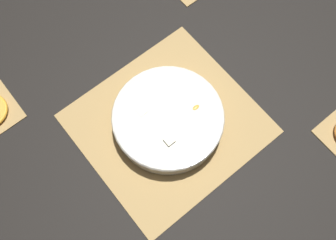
# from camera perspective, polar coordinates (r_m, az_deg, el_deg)

# --- Properties ---
(ground_plane) EXTENTS (6.00, 6.00, 0.00)m
(ground_plane) POSITION_cam_1_polar(r_m,az_deg,el_deg) (0.98, 0.00, -0.55)
(ground_plane) COLOR black
(bamboo_mat_center) EXTENTS (0.42, 0.39, 0.01)m
(bamboo_mat_center) POSITION_cam_1_polar(r_m,az_deg,el_deg) (0.98, 0.00, -0.49)
(bamboo_mat_center) COLOR #A8844C
(bamboo_mat_center) RESTS_ON ground_plane
(fruit_salad_bowl) EXTENTS (0.27, 0.27, 0.06)m
(fruit_salad_bowl) POSITION_cam_1_polar(r_m,az_deg,el_deg) (0.95, -0.03, 0.19)
(fruit_salad_bowl) COLOR silver
(fruit_salad_bowl) RESTS_ON bamboo_mat_center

